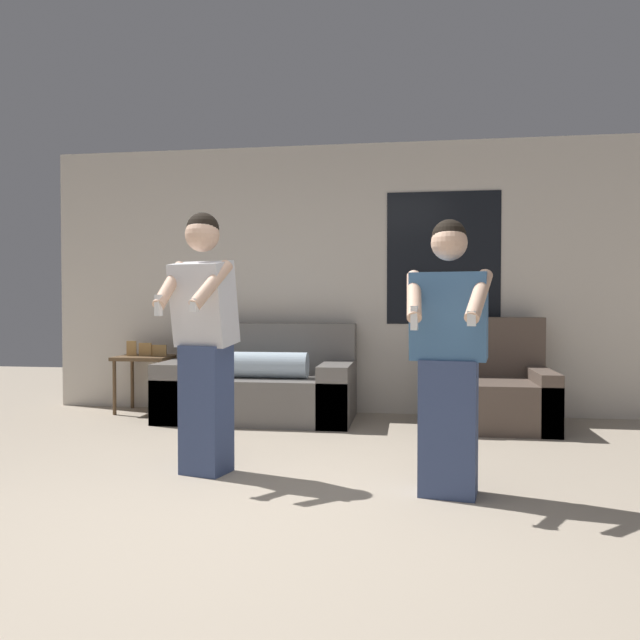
% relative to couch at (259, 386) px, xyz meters
% --- Properties ---
extents(ground_plane, '(14.00, 14.00, 0.00)m').
position_rel_couch_xyz_m(ground_plane, '(0.65, -2.82, -0.31)').
color(ground_plane, tan).
extents(wall_back, '(5.89, 0.07, 2.70)m').
position_rel_couch_xyz_m(wall_back, '(0.67, 0.48, 1.04)').
color(wall_back, silver).
rests_on(wall_back, ground_plane).
extents(couch, '(1.80, 0.91, 0.91)m').
position_rel_couch_xyz_m(couch, '(0.00, 0.00, 0.00)').
color(couch, slate).
rests_on(couch, ground_plane).
extents(armchair, '(0.97, 0.92, 0.97)m').
position_rel_couch_xyz_m(armchair, '(2.18, -0.05, -0.01)').
color(armchair, brown).
rests_on(armchair, ground_plane).
extents(side_table, '(0.55, 0.48, 0.72)m').
position_rel_couch_xyz_m(side_table, '(-1.23, 0.18, 0.19)').
color(side_table, brown).
rests_on(side_table, ground_plane).
extents(person_left, '(0.46, 0.55, 1.68)m').
position_rel_couch_xyz_m(person_left, '(0.12, -1.94, 0.56)').
color(person_left, '#384770').
rests_on(person_left, ground_plane).
extents(person_right, '(0.48, 0.51, 1.58)m').
position_rel_couch_xyz_m(person_right, '(1.65, -2.18, 0.48)').
color(person_right, '#384770').
rests_on(person_right, ground_plane).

